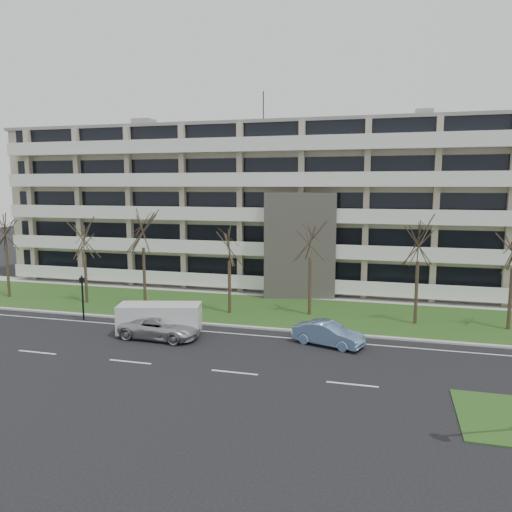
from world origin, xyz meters
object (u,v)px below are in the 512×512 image
(silver_pickup, at_px, (160,327))
(white_van, at_px, (161,317))
(blue_sedan, at_px, (328,334))
(pedestrian_signal, at_px, (82,292))

(silver_pickup, xyz_separation_m, white_van, (-0.29, 0.68, 0.50))
(blue_sedan, height_order, white_van, white_van)
(pedestrian_signal, bearing_deg, silver_pickup, -24.14)
(silver_pickup, relative_size, white_van, 0.93)
(white_van, height_order, pedestrian_signal, pedestrian_signal)
(white_van, distance_m, pedestrian_signal, 7.24)
(silver_pickup, xyz_separation_m, blue_sedan, (10.41, 1.39, -0.00))
(blue_sedan, distance_m, white_van, 10.73)
(blue_sedan, bearing_deg, pedestrian_signal, 104.61)
(blue_sedan, bearing_deg, white_van, 112.00)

